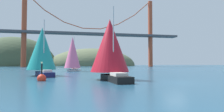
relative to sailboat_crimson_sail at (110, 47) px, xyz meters
The scene contains 8 objects.
ground_plane 9.33m from the sailboat_crimson_sail, 36.62° to the right, with size 360.00×360.00×0.00m, color navy.
headland_left 138.88m from the sailboat_crimson_sail, 110.41° to the left, with size 62.53×44.00×44.59m, color #425138.
headland_center 130.69m from the sailboat_crimson_sail, 84.90° to the left, with size 71.81×44.00×28.68m, color #5B6647.
suspension_bridge 91.85m from the sailboat_crimson_sail, 85.81° to the left, with size 113.49×6.00×43.42m.
sailboat_crimson_sail is the anchor object (origin of this frame).
sailboat_pink_spinnaker 28.71m from the sailboat_crimson_sail, 99.78° to the left, with size 5.39×8.78×9.88m.
sailboat_teal_sail 14.51m from the sailboat_crimson_sail, 134.74° to the left, with size 6.41×8.68×9.74m.
channel_buoy 9.59m from the sailboat_crimson_sail, behind, with size 1.10×1.10×2.64m.
Camera 1 is at (-11.58, -19.68, 2.22)m, focal length 30.00 mm.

